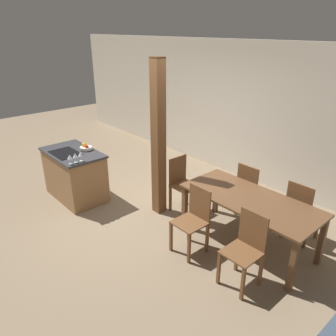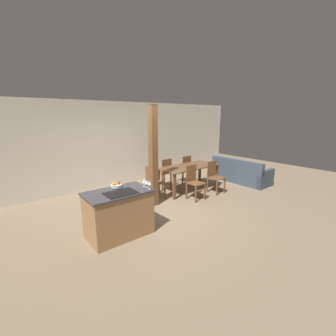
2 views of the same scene
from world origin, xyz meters
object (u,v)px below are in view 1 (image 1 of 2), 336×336
Objects in this scene: dining_chair_near_right at (245,248)px; fruit_bowl at (86,147)px; dining_chair_far_left at (250,189)px; wine_glass_middle at (75,156)px; dining_chair_near_left at (193,219)px; timber_post at (158,141)px; wine_glass_near at (70,157)px; dining_table at (249,204)px; kitchen_island at (75,175)px; dining_chair_far_right at (301,210)px; wine_glass_far at (80,154)px; dining_chair_head_end at (182,183)px.

fruit_bowl is at bearing -175.55° from dining_chair_near_right.
dining_chair_far_left is at bearing 32.86° from fruit_bowl.
dining_chair_near_left is at bearing 18.75° from wine_glass_middle.
timber_post is (0.87, 1.01, 0.24)m from wine_glass_middle.
wine_glass_near is 0.17× the size of dining_chair_near_left.
dining_table is at bearing 123.27° from dining_chair_near_right.
dining_chair_near_left is 1.32m from dining_chair_far_left.
kitchen_island is 3.09m from dining_chair_far_left.
dining_chair_near_right is 1.00× the size of dining_chair_far_right.
fruit_bowl is 0.61m from wine_glass_middle.
wine_glass_far is at bearing 90.00° from wine_glass_middle.
dining_chair_far_left is at bearing 35.54° from kitchen_island.
dining_chair_near_right is 1.88m from dining_chair_head_end.
timber_post is (-1.99, 0.33, 0.76)m from dining_chair_near_right.
wine_glass_middle is at bearing 34.89° from dining_chair_far_right.
fruit_bowl is 2.49m from dining_chair_near_left.
dining_chair_near_right is at bearing -56.73° from dining_table.
timber_post reaches higher than dining_chair_head_end.
kitchen_island is 0.48× the size of timber_post.
wine_glass_far is (0.52, -0.10, 0.57)m from kitchen_island.
wine_glass_middle reaches higher than dining_chair_head_end.
wine_glass_far is 2.80m from dining_chair_far_left.
wine_glass_middle reaches higher than dining_chair_near_right.
dining_table is at bearing 17.70° from fruit_bowl.
dining_chair_far_left is at bearing 44.98° from wine_glass_middle.
dining_chair_far_left is 1.12m from dining_chair_head_end.
fruit_bowl is at bearing 25.49° from dining_chair_far_right.
wine_glass_near is 2.93m from dining_chair_far_left.
wine_glass_far is at bearing 33.61° from dining_chair_far_right.
wine_glass_far is at bearing -10.87° from kitchen_island.
dining_chair_near_right is at bearing 123.27° from dining_chair_far_left.
wine_glass_near is at bearing -149.51° from dining_table.
fruit_bowl is 0.23× the size of dining_chair_near_right.
fruit_bowl is at bearing 69.70° from kitchen_island.
dining_table is at bearing 56.73° from dining_chair_near_left.
fruit_bowl is (0.08, 0.23, 0.49)m from kitchen_island.
fruit_bowl is 3.68m from dining_chair_far_right.
timber_post is at bearing -168.17° from dining_table.
dining_chair_far_right is 2.34m from timber_post.
fruit_bowl is 0.23× the size of dining_chair_far_left.
fruit_bowl is at bearing 120.82° from dining_chair_head_end.
dining_chair_near_left and dining_chair_head_end have the same top height.
wine_glass_near is 0.17× the size of dining_chair_far_right.
fruit_bowl is 0.23× the size of dining_chair_head_end.
wine_glass_far is 0.06× the size of timber_post.
kitchen_island is at bearing 151.23° from wine_glass_near.
kitchen_island is 1.29× the size of dining_chair_far_right.
dining_chair_near_left is (-0.43, -0.66, -0.16)m from dining_table.
kitchen_island is 1.81m from timber_post.
dining_chair_far_right is at bearing -180.00° from dining_chair_far_left.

